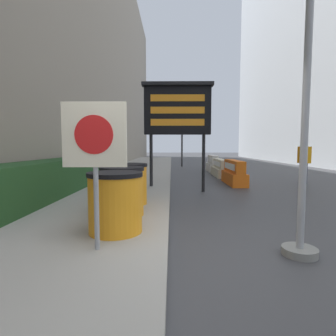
# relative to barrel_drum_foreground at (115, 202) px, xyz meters

# --- Properties ---
(ground_plane) EXTENTS (120.00, 120.00, 0.00)m
(ground_plane) POSITION_rel_barrel_drum_foreground_xyz_m (0.76, -0.53, -0.61)
(ground_plane) COLOR #38383A
(sidewalk_left) EXTENTS (3.60, 56.00, 0.17)m
(sidewalk_left) POSITION_rel_barrel_drum_foreground_xyz_m (-1.04, -0.53, -0.52)
(sidewalk_left) COLOR gray
(sidewalk_left) RESTS_ON ground_plane
(building_left_facade) EXTENTS (0.40, 50.40, 16.56)m
(building_left_facade) POSITION_rel_barrel_drum_foreground_xyz_m (-3.04, 9.27, 7.67)
(building_left_facade) COLOR gray
(building_left_facade) RESTS_ON ground_plane
(hedge_strip) EXTENTS (0.90, 6.29, 0.89)m
(hedge_strip) POSITION_rel_barrel_drum_foreground_xyz_m (-2.24, 3.27, 0.01)
(hedge_strip) COLOR #1E421E
(hedge_strip) RESTS_ON sidewalk_left
(barrel_drum_foreground) EXTENTS (0.79, 0.79, 0.87)m
(barrel_drum_foreground) POSITION_rel_barrel_drum_foreground_xyz_m (0.00, 0.00, 0.00)
(barrel_drum_foreground) COLOR orange
(barrel_drum_foreground) RESTS_ON sidewalk_left
(barrel_drum_middle) EXTENTS (0.79, 0.79, 0.87)m
(barrel_drum_middle) POSITION_rel_barrel_drum_foreground_xyz_m (-0.08, 0.93, 0.00)
(barrel_drum_middle) COLOR orange
(barrel_drum_middle) RESTS_ON sidewalk_left
(barrel_drum_back) EXTENTS (0.79, 0.79, 0.87)m
(barrel_drum_back) POSITION_rel_barrel_drum_foreground_xyz_m (-0.11, 1.87, 0.00)
(barrel_drum_back) COLOR orange
(barrel_drum_back) RESTS_ON sidewalk_left
(warning_sign) EXTENTS (0.75, 0.08, 1.74)m
(warning_sign) POSITION_rel_barrel_drum_foreground_xyz_m (-0.09, -0.66, 0.81)
(warning_sign) COLOR gray
(warning_sign) RESTS_ON sidewalk_left
(message_board) EXTENTS (2.15, 0.36, 3.32)m
(message_board) POSITION_rel_barrel_drum_foreground_xyz_m (0.99, 4.41, 1.89)
(message_board) COLOR black
(message_board) RESTS_ON ground_plane
(jersey_barrier_orange_far) EXTENTS (0.56, 2.03, 0.90)m
(jersey_barrier_orange_far) POSITION_rel_barrel_drum_foreground_xyz_m (3.15, 6.09, -0.21)
(jersey_barrier_orange_far) COLOR orange
(jersey_barrier_orange_far) RESTS_ON ground_plane
(jersey_barrier_cream) EXTENTS (0.65, 2.18, 0.80)m
(jersey_barrier_cream) POSITION_rel_barrel_drum_foreground_xyz_m (3.15, 8.73, -0.25)
(jersey_barrier_cream) COLOR beige
(jersey_barrier_cream) RESTS_ON ground_plane
(jersey_barrier_white) EXTENTS (0.58, 1.75, 0.91)m
(jersey_barrier_white) POSITION_rel_barrel_drum_foreground_xyz_m (3.15, 11.16, -0.20)
(jersey_barrier_white) COLOR silver
(jersey_barrier_white) RESTS_ON ground_plane
(traffic_cone_near) EXTENTS (0.42, 0.42, 0.75)m
(traffic_cone_near) POSITION_rel_barrel_drum_foreground_xyz_m (3.19, 5.89, -0.24)
(traffic_cone_near) COLOR black
(traffic_cone_near) RESTS_ON ground_plane
(traffic_light_near_curb) EXTENTS (0.28, 0.44, 3.92)m
(traffic_light_near_curb) POSITION_rel_barrel_drum_foreground_xyz_m (1.54, 14.72, 2.24)
(traffic_light_near_curb) COLOR #2D2D30
(traffic_light_near_curb) RESTS_ON ground_plane
(pedestrian_worker) EXTENTS (0.37, 0.48, 1.62)m
(pedestrian_worker) POSITION_rel_barrel_drum_foreground_xyz_m (5.80, 6.21, 0.35)
(pedestrian_worker) COLOR #23283D
(pedestrian_worker) RESTS_ON ground_plane
(steel_pole_right) EXTENTS (0.44, 0.44, 3.35)m
(steel_pole_right) POSITION_rel_barrel_drum_foreground_xyz_m (2.46, -0.39, 0.41)
(steel_pole_right) COLOR gray
(steel_pole_right) RESTS_ON ground_plane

